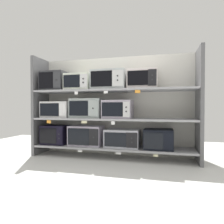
# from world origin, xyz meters

# --- Properties ---
(ground) EXTENTS (6.57, 6.00, 0.02)m
(ground) POSITION_xyz_m (0.00, -1.00, -0.01)
(ground) COLOR silver
(back_panel) EXTENTS (2.77, 0.04, 1.68)m
(back_panel) POSITION_xyz_m (0.00, 0.26, 0.84)
(back_panel) COLOR beige
(back_panel) RESTS_ON ground
(upright_left) EXTENTS (0.05, 0.48, 1.68)m
(upright_left) POSITION_xyz_m (-1.32, 0.00, 0.84)
(upright_left) COLOR #5B5B5E
(upright_left) RESTS_ON ground
(upright_right) EXTENTS (0.05, 0.48, 1.68)m
(upright_right) POSITION_xyz_m (1.32, 0.00, 0.84)
(upright_right) COLOR #5B5B5E
(upright_right) RESTS_ON ground
(shelf_0) EXTENTS (2.57, 0.48, 0.03)m
(shelf_0) POSITION_xyz_m (0.00, 0.00, 0.17)
(shelf_0) COLOR #99999E
(shelf_0) RESTS_ON ground
(microwave_0) EXTENTS (0.43, 0.36, 0.32)m
(microwave_0) POSITION_xyz_m (-1.01, -0.00, 0.34)
(microwave_0) COLOR black
(microwave_0) RESTS_ON shelf_0
(microwave_1) EXTENTS (0.55, 0.34, 0.33)m
(microwave_1) POSITION_xyz_m (-0.45, -0.00, 0.34)
(microwave_1) COLOR #A49AAF
(microwave_1) RESTS_ON shelf_0
(microwave_2) EXTENTS (0.54, 0.36, 0.28)m
(microwave_2) POSITION_xyz_m (0.17, -0.00, 0.32)
(microwave_2) COLOR #B0B1BE
(microwave_2) RESTS_ON shelf_0
(microwave_3) EXTENTS (0.44, 0.38, 0.30)m
(microwave_3) POSITION_xyz_m (0.73, -0.00, 0.33)
(microwave_3) COLOR black
(microwave_3) RESTS_ON shelf_0
(price_tag_0) EXTENTS (0.07, 0.00, 0.03)m
(price_tag_0) POSITION_xyz_m (-0.46, -0.24, 0.13)
(price_tag_0) COLOR white
(price_tag_1) EXTENTS (0.08, 0.00, 0.03)m
(price_tag_1) POSITION_xyz_m (0.16, -0.24, 0.13)
(price_tag_1) COLOR white
(price_tag_2) EXTENTS (0.07, 0.00, 0.03)m
(price_tag_2) POSITION_xyz_m (0.71, -0.24, 0.13)
(price_tag_2) COLOR beige
(shelf_1) EXTENTS (2.57, 0.48, 0.03)m
(shelf_1) POSITION_xyz_m (0.00, 0.00, 0.63)
(shelf_1) COLOR #99999E
(microwave_4) EXTENTS (0.50, 0.34, 0.27)m
(microwave_4) POSITION_xyz_m (-0.98, -0.00, 0.78)
(microwave_4) COLOR silver
(microwave_4) RESTS_ON shelf_1
(microwave_5) EXTENTS (0.52, 0.36, 0.32)m
(microwave_5) POSITION_xyz_m (-0.43, -0.00, 0.80)
(microwave_5) COLOR #99A3A1
(microwave_5) RESTS_ON shelf_1
(microwave_6) EXTENTS (0.46, 0.40, 0.29)m
(microwave_6) POSITION_xyz_m (0.10, -0.00, 0.79)
(microwave_6) COLOR #A49BAD
(microwave_6) RESTS_ON shelf_1
(price_tag_3) EXTENTS (0.07, 0.00, 0.05)m
(price_tag_3) POSITION_xyz_m (-1.00, -0.24, 0.58)
(price_tag_3) COLOR orange
(price_tag_4) EXTENTS (0.09, 0.00, 0.04)m
(price_tag_4) POSITION_xyz_m (-0.39, -0.24, 0.59)
(price_tag_4) COLOR beige
(price_tag_5) EXTENTS (0.06, 0.00, 0.05)m
(price_tag_5) POSITION_xyz_m (0.08, -0.24, 0.58)
(price_tag_5) COLOR white
(shelf_2) EXTENTS (2.57, 0.48, 0.03)m
(shelf_2) POSITION_xyz_m (0.00, 0.00, 1.09)
(shelf_2) COLOR #99999E
(microwave_7) EXTENTS (0.42, 0.40, 0.33)m
(microwave_7) POSITION_xyz_m (-1.02, -0.00, 1.27)
(microwave_7) COLOR #313236
(microwave_7) RESTS_ON shelf_2
(microwave_8) EXTENTS (0.43, 0.41, 0.27)m
(microwave_8) POSITION_xyz_m (-0.56, -0.00, 1.24)
(microwave_8) COLOR silver
(microwave_8) RESTS_ON shelf_2
(microwave_9) EXTENTS (0.55, 0.40, 0.31)m
(microwave_9) POSITION_xyz_m (-0.04, -0.00, 1.26)
(microwave_9) COLOR #B1B8B8
(microwave_9) RESTS_ON shelf_2
(microwave_10) EXTENTS (0.45, 0.35, 0.30)m
(microwave_10) POSITION_xyz_m (0.49, -0.00, 1.25)
(microwave_10) COLOR silver
(microwave_10) RESTS_ON shelf_2
(price_tag_6) EXTENTS (0.06, 0.00, 0.05)m
(price_tag_6) POSITION_xyz_m (-0.52, -0.24, 1.04)
(price_tag_6) COLOR white
(price_tag_7) EXTENTS (0.06, 0.00, 0.04)m
(price_tag_7) POSITION_xyz_m (-0.04, -0.24, 1.05)
(price_tag_7) COLOR white
(price_tag_8) EXTENTS (0.08, 0.00, 0.05)m
(price_tag_8) POSITION_xyz_m (0.44, -0.24, 1.04)
(price_tag_8) COLOR orange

